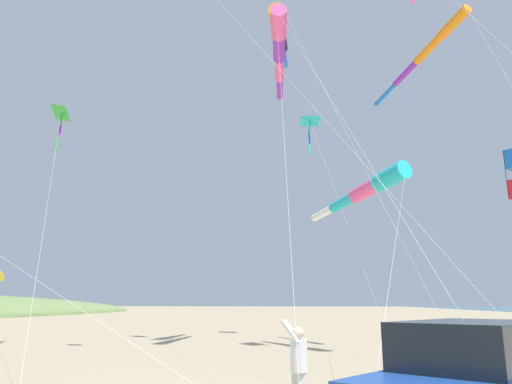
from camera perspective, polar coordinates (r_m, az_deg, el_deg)
person_adult_flyer at (r=10.38m, az=5.03°, el=-19.21°), size 0.53×0.41×1.80m
person_child_green_jacket at (r=16.27m, az=18.73°, el=-17.11°), size 0.45×0.37×1.39m
kite_windsock_white_trailing at (r=25.21m, az=2.75°, el=16.87°), size 5.71×18.55×15.49m
kite_delta_blue_topmost at (r=26.47m, az=-21.90°, el=8.55°), size 6.79×10.95×11.84m
kite_windsock_green_low_center at (r=22.65m, az=13.04°, el=0.32°), size 4.55×19.22×7.97m
kite_windsock_small_distant at (r=26.47m, az=19.89°, el=15.76°), size 4.11×20.11×15.46m
kite_delta_yellow_midlevel at (r=33.24m, az=6.43°, el=8.25°), size 4.30×13.80×14.48m
kite_windsock_purple_drifting at (r=27.81m, az=2.80°, el=18.45°), size 2.38×19.19×17.22m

